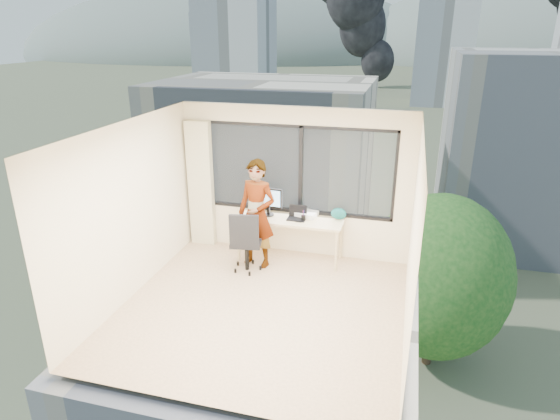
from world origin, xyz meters
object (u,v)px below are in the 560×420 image
(person, at_px, (257,214))
(chair, at_px, (246,240))
(laptop, at_px, (297,214))
(monitor, at_px, (268,202))
(handbag, at_px, (339,214))
(game_console, at_px, (307,214))
(desk, at_px, (290,239))

(person, bearing_deg, chair, -101.02)
(chair, xyz_separation_m, laptop, (0.70, 0.59, 0.31))
(monitor, height_order, laptop, monitor)
(person, bearing_deg, handbag, 35.49)
(game_console, relative_size, handbag, 1.30)
(laptop, bearing_deg, monitor, 173.20)
(person, xyz_separation_m, monitor, (0.08, 0.41, 0.08))
(monitor, relative_size, laptop, 1.51)
(handbag, bearing_deg, person, -150.71)
(desk, relative_size, chair, 1.65)
(monitor, xyz_separation_m, game_console, (0.65, 0.12, -0.21))
(person, height_order, laptop, person)
(chair, xyz_separation_m, monitor, (0.18, 0.65, 0.45))
(laptop, bearing_deg, game_console, 53.23)
(monitor, xyz_separation_m, laptop, (0.52, -0.06, -0.15))
(chair, bearing_deg, person, 55.79)
(game_console, relative_size, laptop, 1.03)
(chair, xyz_separation_m, game_console, (0.84, 0.78, 0.25))
(desk, xyz_separation_m, monitor, (-0.40, 0.05, 0.63))
(desk, distance_m, chair, 0.85)
(chair, distance_m, person, 0.46)
(person, relative_size, handbag, 7.01)
(desk, relative_size, person, 0.98)
(chair, bearing_deg, monitor, 63.69)
(chair, relative_size, handbag, 4.17)
(chair, height_order, laptop, chair)
(chair, distance_m, game_console, 1.17)
(chair, height_order, handbag, chair)
(laptop, relative_size, handbag, 1.27)
(monitor, distance_m, game_console, 0.70)
(game_console, bearing_deg, person, -131.84)
(monitor, bearing_deg, laptop, -2.78)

